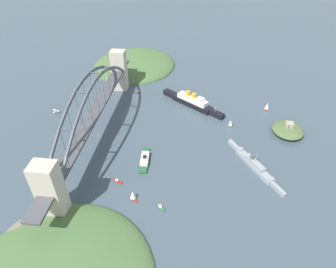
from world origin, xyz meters
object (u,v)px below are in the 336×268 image
Objects in this scene: harbor_ferry_steamer at (145,160)px; small_boat_3 at (267,106)px; naval_cruiser at (254,164)px; small_boat_5 at (161,207)px; harbor_arch_bridge at (94,113)px; fort_island_mid_harbor at (288,130)px; small_boat_1 at (117,181)px; ocean_liner at (192,102)px; seaplane_taxiing_near_bridge at (56,112)px; small_boat_4 at (231,123)px; small_boat_2 at (133,195)px; small_boat_0 at (139,91)px.

harbor_ferry_steamer is 3.24× the size of small_boat_3.
small_boat_5 is (60.54, -85.10, -2.50)m from naval_cruiser.
harbor_arch_bridge is 129.75m from small_boat_5.
fort_island_mid_harbor reaches higher than small_boat_3.
small_boat_1 is 214.40m from small_boat_3.
ocean_liner is 173.59m from seaplane_taxiing_near_bridge.
small_boat_4 is (-6.60, -63.95, -0.40)m from fort_island_mid_harbor.
harbor_ferry_steamer is 3.91× the size of small_boat_5.
ocean_liner is 7.89× the size of small_boat_2.
small_boat_3 reaches higher than harbor_ferry_steamer.
ocean_liner reaches higher than naval_cruiser.
seaplane_taxiing_near_bridge is at bearing -54.72° from small_boat_0.
seaplane_taxiing_near_bridge is 1.07× the size of small_boat_5.
small_boat_0 reaches higher than small_boat_1.
seaplane_taxiing_near_bridge reaches higher than small_boat_0.
harbor_arch_bridge reaches higher than seaplane_taxiing_near_bridge.
ocean_liner is 7.81× the size of small_boat_1.
small_boat_1 is (34.84, -129.48, -2.48)m from naval_cruiser.
small_boat_1 is at bearing -23.69° from ocean_liner.
ocean_liner reaches higher than small_boat_4.
harbor_arch_bridge is 27.02× the size of small_boat_2.
harbor_arch_bridge is 29.51× the size of small_boat_5.
small_boat_5 is (7.48, 25.43, -4.05)m from small_boat_2.
fort_island_mid_harbor is 178.11m from small_boat_5.
harbor_arch_bridge is at bearing -121.81° from harbor_ferry_steamer.
fort_island_mid_harbor is 3.48× the size of small_boat_0.
fort_island_mid_harbor is 202.73m from small_boat_0.
harbor_ferry_steamer is at bearing -67.03° from fort_island_mid_harbor.
small_boat_0 is at bearing -175.48° from small_boat_1.
small_boat_1 is at bearing -47.70° from small_boat_3.
ocean_liner is 170.53m from small_boat_5.
small_boat_2 is at bearing 34.25° from harbor_arch_bridge.
ocean_liner is (-75.33, 103.09, -24.28)m from harbor_arch_bridge.
small_boat_2 reaches higher than harbor_ferry_steamer.
naval_cruiser is 6.47× the size of small_boat_3.
fort_island_mid_harbor reaches higher than small_boat_2.
small_boat_1 is (143.72, -63.05, -4.92)m from ocean_liner.
fort_island_mid_harbor is (-65.19, 153.83, 2.83)m from harbor_ferry_steamer.
small_boat_4 is at bearing 132.92° from small_boat_1.
small_boat_3 reaches higher than small_boat_1.
small_boat_2 is at bearing -106.38° from small_boat_5.
small_boat_0 is 1.14× the size of small_boat_4.
ocean_liner is 7.54× the size of small_boat_0.
seaplane_taxiing_near_bridge is 267.70m from small_boat_3.
naval_cruiser reaches higher than harbor_ferry_steamer.
small_boat_3 is (27.72, 172.15, 4.50)m from small_boat_0.
small_boat_4 is at bearing -49.18° from small_boat_3.
small_boat_0 is (-75.93, -187.93, -4.05)m from fort_island_mid_harbor.
small_boat_4 is (-67.80, -19.10, 1.17)m from naval_cruiser.
small_boat_5 is at bearing -54.57° from naval_cruiser.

